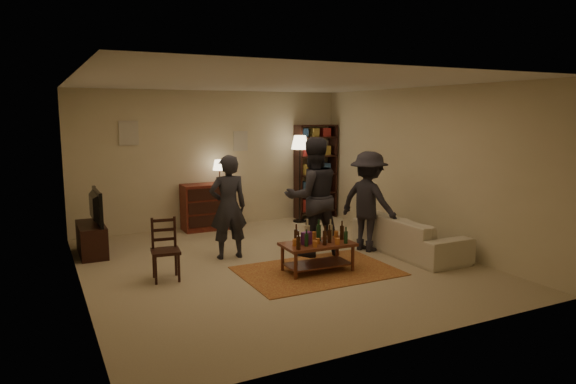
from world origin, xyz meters
TOP-DOWN VIEW (x-y plane):
  - floor at (0.00, 0.00)m, footprint 6.00×6.00m
  - room_shell at (-0.65, 2.98)m, footprint 6.00×6.00m
  - rug at (0.37, -0.61)m, footprint 2.20×1.50m
  - coffee_table at (0.36, -0.61)m, footprint 1.05×0.59m
  - dining_chair at (-1.67, 0.04)m, footprint 0.42×0.42m
  - tv_stand at (-2.44, 1.80)m, footprint 0.40×1.00m
  - dresser at (-0.19, 2.71)m, footprint 1.00×0.50m
  - bookshelf at (2.25, 2.78)m, footprint 0.90×0.34m
  - floor_lamp at (1.73, 2.53)m, footprint 0.36×0.36m
  - sofa at (2.20, -0.40)m, footprint 0.81×2.08m
  - person_left at (-0.53, 0.63)m, footprint 0.62×0.43m
  - person_right at (0.73, 0.19)m, footprint 1.00×0.83m
  - person_by_sofa at (1.70, 0.04)m, footprint 0.92×1.21m

SIDE VIEW (x-z plane):
  - floor at x=0.00m, z-range 0.00..0.00m
  - rug at x=0.37m, z-range 0.00..0.01m
  - sofa at x=2.20m, z-range 0.00..0.61m
  - coffee_table at x=0.36m, z-range 0.00..0.76m
  - tv_stand at x=-2.44m, z-range -0.14..0.91m
  - dining_chair at x=-1.67m, z-range 0.02..0.88m
  - dresser at x=-0.19m, z-range -0.20..1.16m
  - person_left at x=-0.53m, z-range 0.00..1.63m
  - person_by_sofa at x=1.70m, z-range 0.00..1.65m
  - person_right at x=0.73m, z-range 0.00..1.89m
  - bookshelf at x=2.25m, z-range 0.03..2.04m
  - floor_lamp at x=1.73m, z-range 0.64..2.44m
  - room_shell at x=-0.65m, z-range -1.19..4.81m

